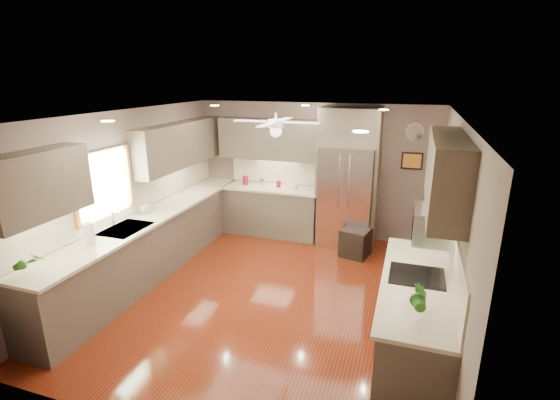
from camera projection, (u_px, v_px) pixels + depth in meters
The scene contains 27 objects.
floor at pixel (270, 293), 5.76m from camera, with size 5.00×5.00×0.00m, color #4D120A.
ceiling at pixel (268, 115), 5.02m from camera, with size 5.00×5.00×0.00m, color white.
wall_back at pixel (314, 170), 7.66m from camera, with size 4.50×4.50×0.00m, color #6C5952.
wall_front at pixel (159, 308), 3.12m from camera, with size 4.50×4.50×0.00m, color #6C5952.
wall_left at pixel (128, 195), 6.07m from camera, with size 5.00×5.00×0.00m, color #6C5952.
wall_right at pixel (450, 229), 4.71m from camera, with size 5.00×5.00×0.00m, color #6C5952.
canister_a at pixel (245, 180), 7.85m from camera, with size 0.11×0.11×0.17m, color maroon.
canister_b at pixel (262, 182), 7.77m from camera, with size 0.10×0.10×0.15m, color silver.
canister_d at pixel (278, 184), 7.67m from camera, with size 0.09×0.09×0.13m, color maroon.
soap_bottle at pixel (146, 208), 6.21m from camera, with size 0.08×0.08×0.17m, color white.
potted_plant_left at pixel (29, 261), 4.23m from camera, with size 0.18×0.12×0.33m, color #235A19.
potted_plant_right at pixel (418, 298), 3.55m from camera, with size 0.17×0.14×0.32m, color #235A19.
bowl at pixel (293, 188), 7.53m from camera, with size 0.20×0.20×0.05m, color #BEA88F.
left_run at pixel (155, 241), 6.34m from camera, with size 0.65×4.70×1.45m.
back_run at pixel (273, 210), 7.83m from camera, with size 1.85×0.65×1.45m.
uppers at pixel (238, 152), 6.07m from camera, with size 4.50×4.70×0.95m.
window at pixel (103, 184), 5.52m from camera, with size 0.05×1.12×0.92m.
sink at pixel (126, 231), 5.62m from camera, with size 0.50×0.70×0.32m.
refrigerator at pixel (348, 181), 7.15m from camera, with size 1.06×0.75×2.45m.
right_run at pixel (414, 319), 4.31m from camera, with size 0.70×2.20×1.45m.
microwave at pixel (434, 225), 4.21m from camera, with size 0.43×0.55×0.34m.
ceiling_fan at pixel (276, 126), 5.34m from camera, with size 1.18×1.18×0.32m.
recessed_lights at pixel (275, 112), 5.40m from camera, with size 2.84×3.14×0.01m.
wall_clock at pixel (415, 132), 6.88m from camera, with size 0.30×0.03×0.30m.
framed_print at pixel (412, 161), 7.02m from camera, with size 0.36×0.03×0.30m.
stool at pixel (355, 242), 6.92m from camera, with size 0.53×0.53×0.50m.
paper_towel at pixel (89, 234), 5.02m from camera, with size 0.12×0.12×0.31m.
Camera 1 is at (1.75, -4.80, 2.96)m, focal length 26.00 mm.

